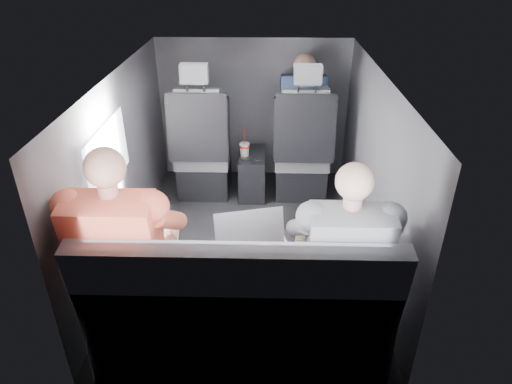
{
  "coord_description": "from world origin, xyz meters",
  "views": [
    {
      "loc": [
        0.14,
        -2.93,
        2.12
      ],
      "look_at": [
        0.06,
        -0.05,
        0.52
      ],
      "focal_mm": 32.0,
      "sensor_mm": 36.0,
      "label": 1
    }
  ],
  "objects_px": {
    "rear_bench": "(240,314)",
    "passenger_rear_left": "(127,251)",
    "front_seat_left": "(203,155)",
    "laptop_white": "(128,237)",
    "laptop_black": "(334,236)",
    "laptop_silver": "(251,235)",
    "center_console": "(252,173)",
    "front_seat_right": "(302,156)",
    "passenger_rear_right": "(341,258)",
    "soda_cup": "(245,149)",
    "passenger_front_right": "(302,109)"
  },
  "relations": [
    {
      "from": "front_seat_right",
      "to": "laptop_white",
      "type": "bearing_deg",
      "value": -124.0
    },
    {
      "from": "front_seat_left",
      "to": "center_console",
      "type": "relative_size",
      "value": 2.64
    },
    {
      "from": "passenger_front_right",
      "to": "soda_cup",
      "type": "bearing_deg",
      "value": -151.7
    },
    {
      "from": "rear_bench",
      "to": "laptop_silver",
      "type": "distance_m",
      "value": 0.44
    },
    {
      "from": "center_console",
      "to": "rear_bench",
      "type": "height_order",
      "value": "rear_bench"
    },
    {
      "from": "passenger_rear_left",
      "to": "soda_cup",
      "type": "bearing_deg",
      "value": 73.07
    },
    {
      "from": "laptop_silver",
      "to": "rear_bench",
      "type": "bearing_deg",
      "value": -99.39
    },
    {
      "from": "soda_cup",
      "to": "passenger_front_right",
      "type": "height_order",
      "value": "passenger_front_right"
    },
    {
      "from": "laptop_white",
      "to": "laptop_silver",
      "type": "xyz_separation_m",
      "value": [
        0.7,
        0.03,
        0.01
      ]
    },
    {
      "from": "front_seat_left",
      "to": "laptop_black",
      "type": "distance_m",
      "value": 1.89
    },
    {
      "from": "front_seat_left",
      "to": "laptop_black",
      "type": "bearing_deg",
      "value": -58.82
    },
    {
      "from": "soda_cup",
      "to": "passenger_rear_left",
      "type": "xyz_separation_m",
      "value": [
        -0.54,
        -1.79,
        0.19
      ]
    },
    {
      "from": "center_console",
      "to": "laptop_black",
      "type": "bearing_deg",
      "value": -72.39
    },
    {
      "from": "laptop_white",
      "to": "passenger_rear_right",
      "type": "bearing_deg",
      "value": -8.06
    },
    {
      "from": "passenger_rear_left",
      "to": "passenger_rear_right",
      "type": "height_order",
      "value": "passenger_rear_left"
    },
    {
      "from": "laptop_white",
      "to": "laptop_black",
      "type": "distance_m",
      "value": 1.18
    },
    {
      "from": "laptop_black",
      "to": "passenger_rear_left",
      "type": "xyz_separation_m",
      "value": [
        -1.13,
        -0.2,
        0.02
      ]
    },
    {
      "from": "passenger_front_right",
      "to": "front_seat_left",
      "type": "bearing_deg",
      "value": -164.09
    },
    {
      "from": "front_seat_left",
      "to": "front_seat_right",
      "type": "xyz_separation_m",
      "value": [
        0.9,
        0.0,
        0.0
      ]
    },
    {
      "from": "center_console",
      "to": "passenger_rear_right",
      "type": "height_order",
      "value": "passenger_rear_right"
    },
    {
      "from": "center_console",
      "to": "soda_cup",
      "type": "height_order",
      "value": "soda_cup"
    },
    {
      "from": "laptop_black",
      "to": "passenger_rear_right",
      "type": "xyz_separation_m",
      "value": [
        0.02,
        -0.2,
        -0.0
      ]
    },
    {
      "from": "center_console",
      "to": "laptop_white",
      "type": "bearing_deg",
      "value": -111.32
    },
    {
      "from": "laptop_white",
      "to": "front_seat_left",
      "type": "bearing_deg",
      "value": 82.87
    },
    {
      "from": "soda_cup",
      "to": "passenger_rear_left",
      "type": "bearing_deg",
      "value": -106.93
    },
    {
      "from": "front_seat_left",
      "to": "front_seat_right",
      "type": "distance_m",
      "value": 0.9
    },
    {
      "from": "front_seat_left",
      "to": "soda_cup",
      "type": "xyz_separation_m",
      "value": [
        0.38,
        -0.02,
        0.07
      ]
    },
    {
      "from": "passenger_rear_left",
      "to": "laptop_black",
      "type": "bearing_deg",
      "value": 10.01
    },
    {
      "from": "rear_bench",
      "to": "soda_cup",
      "type": "height_order",
      "value": "rear_bench"
    },
    {
      "from": "passenger_rear_right",
      "to": "passenger_front_right",
      "type": "height_order",
      "value": "passenger_front_right"
    },
    {
      "from": "center_console",
      "to": "front_seat_right",
      "type": "bearing_deg",
      "value": -5.07
    },
    {
      "from": "front_seat_left",
      "to": "passenger_rear_left",
      "type": "bearing_deg",
      "value": -95.05
    },
    {
      "from": "front_seat_left",
      "to": "rear_bench",
      "type": "relative_size",
      "value": 0.79
    },
    {
      "from": "passenger_rear_left",
      "to": "passenger_rear_right",
      "type": "distance_m",
      "value": 1.15
    },
    {
      "from": "front_seat_right",
      "to": "center_console",
      "type": "bearing_deg",
      "value": 174.93
    },
    {
      "from": "front_seat_right",
      "to": "rear_bench",
      "type": "height_order",
      "value": "front_seat_right"
    },
    {
      "from": "rear_bench",
      "to": "passenger_rear_left",
      "type": "height_order",
      "value": "passenger_rear_left"
    },
    {
      "from": "passenger_rear_left",
      "to": "front_seat_right",
      "type": "bearing_deg",
      "value": 59.63
    },
    {
      "from": "front_seat_left",
      "to": "laptop_silver",
      "type": "height_order",
      "value": "front_seat_left"
    },
    {
      "from": "passenger_front_right",
      "to": "center_console",
      "type": "bearing_deg",
      "value": -154.39
    },
    {
      "from": "front_seat_left",
      "to": "passenger_rear_left",
      "type": "xyz_separation_m",
      "value": [
        -0.16,
        -1.81,
        0.26
      ]
    },
    {
      "from": "laptop_silver",
      "to": "passenger_rear_left",
      "type": "relative_size",
      "value": 0.33
    },
    {
      "from": "laptop_black",
      "to": "passenger_rear_right",
      "type": "bearing_deg",
      "value": -85.22
    },
    {
      "from": "laptop_silver",
      "to": "passenger_rear_left",
      "type": "bearing_deg",
      "value": -163.44
    },
    {
      "from": "laptop_black",
      "to": "passenger_front_right",
      "type": "xyz_separation_m",
      "value": [
        -0.07,
        1.87,
        0.12
      ]
    },
    {
      "from": "laptop_silver",
      "to": "laptop_black",
      "type": "distance_m",
      "value": 0.48
    },
    {
      "from": "front_seat_left",
      "to": "laptop_white",
      "type": "distance_m",
      "value": 1.67
    },
    {
      "from": "front_seat_left",
      "to": "passenger_front_right",
      "type": "height_order",
      "value": "front_seat_left"
    },
    {
      "from": "center_console",
      "to": "rear_bench",
      "type": "bearing_deg",
      "value": -90.0
    },
    {
      "from": "soda_cup",
      "to": "passenger_rear_right",
      "type": "relative_size",
      "value": 0.23
    }
  ]
}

